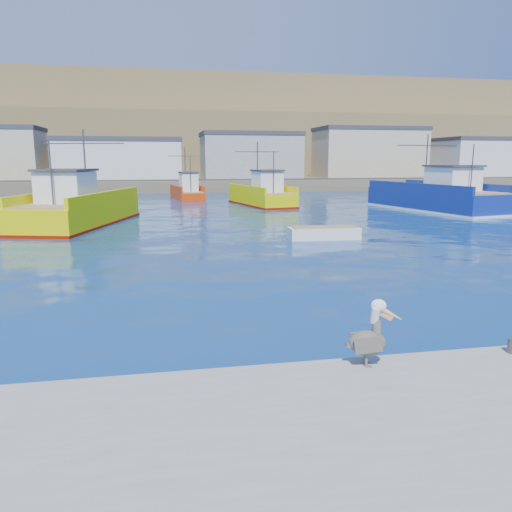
{
  "coord_description": "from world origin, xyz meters",
  "views": [
    {
      "loc": [
        -4.21,
        -12.17,
        4.53
      ],
      "look_at": [
        -1.04,
        4.33,
        1.27
      ],
      "focal_mm": 35.0,
      "sensor_mm": 36.0,
      "label": 1
    }
  ],
  "objects_px": {
    "trawler_blue": "(437,197)",
    "skiff_mid": "(324,234)",
    "boat_orange": "(187,191)",
    "skiff_far": "(449,198)",
    "trawler_yellow_a": "(78,209)",
    "trawler_yellow_b": "(262,195)",
    "pelican": "(370,337)"
  },
  "relations": [
    {
      "from": "trawler_blue",
      "to": "trawler_yellow_a",
      "type": "bearing_deg",
      "value": -170.98
    },
    {
      "from": "trawler_yellow_b",
      "to": "pelican",
      "type": "distance_m",
      "value": 40.84
    },
    {
      "from": "trawler_yellow_a",
      "to": "pelican",
      "type": "relative_size",
      "value": 9.98
    },
    {
      "from": "trawler_yellow_a",
      "to": "skiff_mid",
      "type": "relative_size",
      "value": 3.3
    },
    {
      "from": "skiff_mid",
      "to": "skiff_far",
      "type": "xyz_separation_m",
      "value": [
        22.24,
        23.1,
        0.03
      ]
    },
    {
      "from": "trawler_blue",
      "to": "pelican",
      "type": "relative_size",
      "value": 10.77
    },
    {
      "from": "trawler_yellow_a",
      "to": "trawler_yellow_b",
      "type": "relative_size",
      "value": 1.28
    },
    {
      "from": "boat_orange",
      "to": "pelican",
      "type": "height_order",
      "value": "boat_orange"
    },
    {
      "from": "trawler_yellow_a",
      "to": "trawler_yellow_b",
      "type": "distance_m",
      "value": 20.2
    },
    {
      "from": "trawler_yellow_b",
      "to": "boat_orange",
      "type": "bearing_deg",
      "value": 130.04
    },
    {
      "from": "skiff_mid",
      "to": "pelican",
      "type": "bearing_deg",
      "value": -105.87
    },
    {
      "from": "trawler_yellow_a",
      "to": "boat_orange",
      "type": "relative_size",
      "value": 1.84
    },
    {
      "from": "boat_orange",
      "to": "skiff_mid",
      "type": "xyz_separation_m",
      "value": [
        6.15,
        -30.16,
        -0.69
      ]
    },
    {
      "from": "skiff_far",
      "to": "skiff_mid",
      "type": "bearing_deg",
      "value": -133.92
    },
    {
      "from": "trawler_yellow_b",
      "to": "skiff_far",
      "type": "height_order",
      "value": "trawler_yellow_b"
    },
    {
      "from": "skiff_far",
      "to": "pelican",
      "type": "xyz_separation_m",
      "value": [
        -27.51,
        -41.63,
        0.77
      ]
    },
    {
      "from": "trawler_yellow_b",
      "to": "boat_orange",
      "type": "xyz_separation_m",
      "value": [
        -6.98,
        8.31,
        -0.0
      ]
    },
    {
      "from": "skiff_mid",
      "to": "pelican",
      "type": "height_order",
      "value": "pelican"
    },
    {
      "from": "trawler_blue",
      "to": "skiff_mid",
      "type": "height_order",
      "value": "trawler_blue"
    },
    {
      "from": "boat_orange",
      "to": "skiff_far",
      "type": "xyz_separation_m",
      "value": [
        28.39,
        -7.06,
        -0.67
      ]
    },
    {
      "from": "skiff_mid",
      "to": "trawler_yellow_a",
      "type": "bearing_deg",
      "value": 148.44
    },
    {
      "from": "skiff_far",
      "to": "trawler_blue",
      "type": "bearing_deg",
      "value": -127.13
    },
    {
      "from": "trawler_blue",
      "to": "trawler_yellow_b",
      "type": "bearing_deg",
      "value": 151.22
    },
    {
      "from": "trawler_yellow_b",
      "to": "trawler_blue",
      "type": "xyz_separation_m",
      "value": [
        14.45,
        -7.94,
        0.21
      ]
    },
    {
      "from": "boat_orange",
      "to": "skiff_far",
      "type": "relative_size",
      "value": 1.73
    },
    {
      "from": "trawler_blue",
      "to": "skiff_mid",
      "type": "relative_size",
      "value": 3.56
    },
    {
      "from": "skiff_mid",
      "to": "pelican",
      "type": "xyz_separation_m",
      "value": [
        -5.27,
        -18.53,
        0.8
      ]
    },
    {
      "from": "trawler_yellow_b",
      "to": "skiff_mid",
      "type": "distance_m",
      "value": 21.87
    },
    {
      "from": "trawler_blue",
      "to": "skiff_far",
      "type": "relative_size",
      "value": 3.44
    },
    {
      "from": "trawler_yellow_a",
      "to": "trawler_blue",
      "type": "xyz_separation_m",
      "value": [
        30.14,
        4.79,
        0.06
      ]
    },
    {
      "from": "trawler_yellow_a",
      "to": "boat_orange",
      "type": "bearing_deg",
      "value": 67.52
    },
    {
      "from": "trawler_blue",
      "to": "pelican",
      "type": "distance_m",
      "value": 38.41
    }
  ]
}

